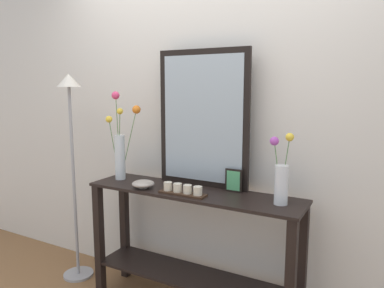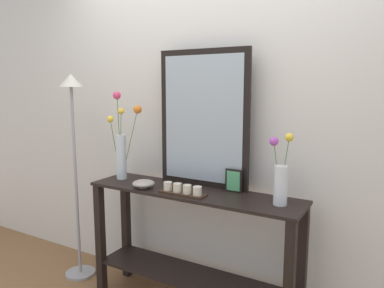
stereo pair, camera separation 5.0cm
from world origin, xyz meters
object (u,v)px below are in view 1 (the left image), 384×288
object	(u,v)px
vase_right	(281,178)
decorative_bowl	(143,184)
picture_frame_small	(234,181)
mirror_leaning	(203,119)
tall_vase_left	(121,145)
console_table	(192,238)
candle_tray	(183,190)
floor_lamp	(72,143)

from	to	relation	value
vase_right	decorative_bowl	size ratio (longest dim) A/B	2.74
vase_right	picture_frame_small	size ratio (longest dim) A/B	2.75
mirror_leaning	tall_vase_left	size ratio (longest dim) A/B	1.44
console_table	mirror_leaning	world-z (taller)	mirror_leaning
decorative_bowl	candle_tray	bearing A→B (deg)	0.36
decorative_bowl	vase_right	bearing A→B (deg)	7.22
picture_frame_small	floor_lamp	world-z (taller)	floor_lamp
tall_vase_left	floor_lamp	world-z (taller)	floor_lamp
picture_frame_small	console_table	bearing A→B (deg)	-156.16
picture_frame_small	decorative_bowl	bearing A→B (deg)	-159.65
mirror_leaning	decorative_bowl	size ratio (longest dim) A/B	6.10
tall_vase_left	vase_right	world-z (taller)	tall_vase_left
tall_vase_left	decorative_bowl	distance (m)	0.39
console_table	picture_frame_small	distance (m)	0.49
mirror_leaning	decorative_bowl	world-z (taller)	mirror_leaning
vase_right	tall_vase_left	bearing A→B (deg)	179.62
vase_right	decorative_bowl	world-z (taller)	vase_right
tall_vase_left	vase_right	size ratio (longest dim) A/B	1.55
console_table	vase_right	world-z (taller)	vase_right
picture_frame_small	decorative_bowl	distance (m)	0.61
mirror_leaning	vase_right	distance (m)	0.68
tall_vase_left	picture_frame_small	size ratio (longest dim) A/B	4.26
mirror_leaning	vase_right	bearing A→B (deg)	-13.29
mirror_leaning	tall_vase_left	distance (m)	0.66
console_table	floor_lamp	world-z (taller)	floor_lamp
decorative_bowl	picture_frame_small	bearing A→B (deg)	20.35
console_table	floor_lamp	size ratio (longest dim) A/B	0.90
candle_tray	floor_lamp	bearing A→B (deg)	176.86
floor_lamp	candle_tray	bearing A→B (deg)	-3.14
mirror_leaning	floor_lamp	xyz separation A→B (m)	(-1.05, -0.20, -0.21)
mirror_leaning	decorative_bowl	xyz separation A→B (m)	(-0.32, -0.25, -0.44)
tall_vase_left	decorative_bowl	xyz separation A→B (m)	(0.29, -0.12, -0.23)
vase_right	mirror_leaning	bearing A→B (deg)	166.71
mirror_leaning	tall_vase_left	bearing A→B (deg)	-167.89
tall_vase_left	candle_tray	distance (m)	0.65
candle_tray	console_table	bearing A→B (deg)	82.01
tall_vase_left	floor_lamp	xyz separation A→B (m)	(-0.43, -0.06, -0.01)
decorative_bowl	floor_lamp	xyz separation A→B (m)	(-0.72, 0.06, 0.22)
vase_right	candle_tray	distance (m)	0.63
console_table	picture_frame_small	xyz separation A→B (m)	(0.25, 0.11, 0.41)
console_table	tall_vase_left	distance (m)	0.85
tall_vase_left	decorative_bowl	bearing A→B (deg)	-23.01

